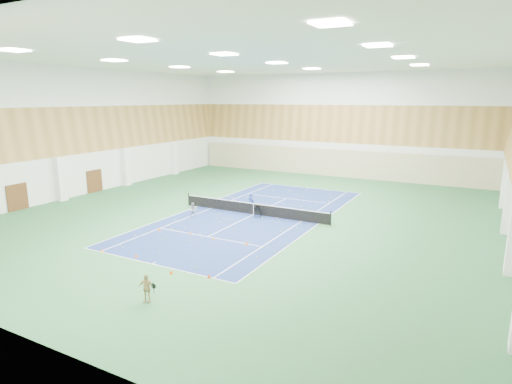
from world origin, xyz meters
TOP-DOWN VIEW (x-y plane):
  - ground at (0.00, 0.00)m, footprint 40.00×40.00m
  - room_shell at (0.00, 0.00)m, footprint 36.00×40.00m
  - wood_cladding at (0.00, 0.00)m, footprint 36.00×40.00m
  - ceiling_light_grid at (0.00, 0.00)m, footprint 21.40×25.40m
  - court_surface at (0.00, 0.00)m, footprint 10.97×23.77m
  - tennis_balls_scatter at (0.00, 0.00)m, footprint 10.57×22.77m
  - tennis_net at (0.00, 0.00)m, footprint 12.80×0.10m
  - back_curtain at (0.00, 19.75)m, footprint 35.40×0.16m
  - door_left_a at (-17.92, -8.00)m, footprint 0.08×1.80m
  - door_left_b at (-17.92, 0.00)m, footprint 0.08×1.80m
  - coach at (-0.57, 0.65)m, footprint 0.66×0.51m
  - child_court at (-3.81, -2.84)m, footprint 0.69×0.63m
  - child_apron at (2.89, -15.45)m, footprint 0.84×0.57m
  - ball_cart at (0.71, -0.60)m, footprint 0.67×0.67m
  - cone_svc_a at (-3.76, -6.91)m, footprint 0.22×0.22m
  - cone_svc_b at (-1.37, -6.51)m, footprint 0.20×0.20m
  - cone_svc_c at (0.70, -6.76)m, footprint 0.18×0.18m
  - cone_svc_d at (3.09, -6.57)m, footprint 0.21×0.21m
  - cone_base_a at (-3.96, -11.85)m, footprint 0.19×0.19m
  - cone_base_b at (-1.56, -11.50)m, footprint 0.19×0.19m
  - cone_base_c at (1.83, -12.44)m, footprint 0.21×0.21m
  - cone_base_d at (3.88, -11.91)m, footprint 0.19×0.19m

SIDE VIEW (x-z plane):
  - ground at x=0.00m, z-range 0.00..0.00m
  - court_surface at x=0.00m, z-range 0.00..0.01m
  - tennis_balls_scatter at x=0.00m, z-range 0.01..0.08m
  - cone_svc_c at x=0.70m, z-range 0.00..0.19m
  - cone_base_b at x=-1.56m, z-range 0.00..0.21m
  - cone_base_d at x=3.88m, z-range 0.00..0.21m
  - cone_base_a at x=-3.96m, z-range 0.00..0.21m
  - cone_svc_b at x=-1.37m, z-range 0.00..0.22m
  - cone_base_c at x=1.83m, z-range 0.00..0.23m
  - cone_svc_d at x=3.09m, z-range 0.00..0.23m
  - cone_svc_a at x=-3.76m, z-range 0.00..0.24m
  - ball_cart at x=0.71m, z-range 0.00..0.89m
  - tennis_net at x=0.00m, z-range 0.00..1.10m
  - child_court at x=-3.81m, z-range 0.00..1.15m
  - child_apron at x=2.89m, z-range 0.00..1.32m
  - coach at x=-0.57m, z-range 0.00..1.58m
  - door_left_a at x=-17.92m, z-range 0.00..2.20m
  - door_left_b at x=-17.92m, z-range 0.00..2.20m
  - back_curtain at x=0.00m, z-range 0.00..3.20m
  - room_shell at x=0.00m, z-range 0.00..12.00m
  - wood_cladding at x=0.00m, z-range 4.00..12.00m
  - ceiling_light_grid at x=0.00m, z-range 11.89..11.95m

